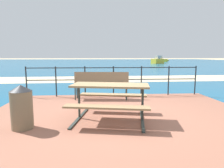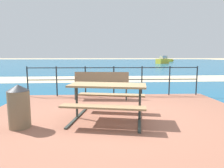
% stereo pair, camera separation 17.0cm
% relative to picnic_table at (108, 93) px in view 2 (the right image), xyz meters
% --- Properties ---
extents(ground_plane, '(240.00, 240.00, 0.00)m').
position_rel_picnic_table_xyz_m(ground_plane, '(0.28, 0.23, -0.64)').
color(ground_plane, tan).
extents(patio_paving, '(6.40, 5.20, 0.06)m').
position_rel_picnic_table_xyz_m(patio_paving, '(0.28, 0.23, -0.61)').
color(patio_paving, '#935B47').
rests_on(patio_paving, ground).
extents(sea_water, '(90.00, 90.00, 0.01)m').
position_rel_picnic_table_xyz_m(sea_water, '(0.28, 40.23, -0.63)').
color(sea_water, '#145B84').
rests_on(sea_water, ground).
extents(beach_strip, '(54.06, 4.48, 0.01)m').
position_rel_picnic_table_xyz_m(beach_strip, '(0.28, 8.24, -0.63)').
color(beach_strip, beige).
rests_on(beach_strip, ground).
extents(picnic_table, '(1.87, 1.73, 0.78)m').
position_rel_picnic_table_xyz_m(picnic_table, '(0.00, 0.00, 0.00)').
color(picnic_table, '#8C704C').
rests_on(picnic_table, patio_paving).
extents(park_bench, '(1.81, 0.58, 0.87)m').
position_rel_picnic_table_xyz_m(park_bench, '(-0.15, 2.16, -0.04)').
color(park_bench, '#7A6047').
rests_on(park_bench, patio_paving).
extents(railing_fence, '(5.94, 0.04, 1.03)m').
position_rel_picnic_table_xyz_m(railing_fence, '(0.28, 2.64, 0.06)').
color(railing_fence, '#1E2328').
rests_on(railing_fence, patio_paving).
extents(trash_bin, '(0.41, 0.41, 0.85)m').
position_rel_picnic_table_xyz_m(trash_bin, '(-1.71, -0.42, -0.15)').
color(trash_bin, '#726047').
rests_on(trash_bin, patio_paving).
extents(boat_near, '(3.17, 2.88, 1.52)m').
position_rel_picnic_table_xyz_m(boat_near, '(11.31, 33.28, -0.11)').
color(boat_near, yellow).
rests_on(boat_near, sea_water).
extents(boat_mid, '(3.50, 2.67, 1.51)m').
position_rel_picnic_table_xyz_m(boat_mid, '(15.92, 45.35, -0.16)').
color(boat_mid, yellow).
rests_on(boat_mid, sea_water).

